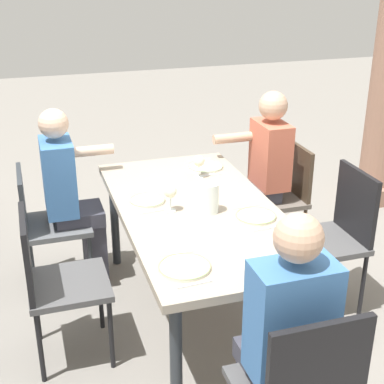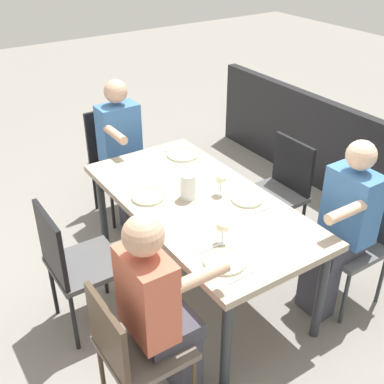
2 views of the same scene
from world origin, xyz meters
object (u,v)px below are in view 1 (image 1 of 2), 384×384
at_px(dining_table, 198,219).
at_px(diner_guest_third, 71,194).
at_px(diner_woman_green, 261,171).
at_px(diner_man_white, 283,337).
at_px(chair_west_south, 44,220).
at_px(plate_1, 147,200).
at_px(chair_west_north, 281,191).
at_px(chair_mid_south, 53,277).
at_px(chair_mid_north, 337,231).
at_px(water_pitcher, 210,199).
at_px(wine_glass_0, 199,162).
at_px(wine_glass_1, 170,192).
at_px(plate_0, 205,166).
at_px(plate_3, 185,267).
at_px(plate_2, 256,216).

xyz_separation_m(dining_table, diner_guest_third, (-0.66, -0.68, -0.02)).
relative_size(diner_woman_green, diner_man_white, 0.99).
relative_size(chair_west_south, diner_guest_third, 0.68).
bearing_deg(chair_west_south, diner_man_white, 25.84).
height_order(dining_table, plate_1, plate_1).
xyz_separation_m(chair_west_north, diner_man_white, (1.80, -0.87, 0.18)).
height_order(chair_mid_south, diner_man_white, diner_man_white).
distance_m(chair_mid_north, water_pitcher, 0.88).
height_order(wine_glass_0, wine_glass_1, wine_glass_1).
relative_size(dining_table, diner_woman_green, 1.43).
distance_m(plate_0, plate_3, 1.37).
bearing_deg(water_pitcher, dining_table, -144.38).
relative_size(plate_1, plate_3, 0.84).
height_order(chair_west_north, chair_mid_south, chair_mid_south).
height_order(diner_guest_third, water_pitcher, diner_guest_third).
distance_m(diner_woman_green, water_pitcher, 0.99).
bearing_deg(plate_2, chair_west_north, 145.64).
xyz_separation_m(chair_mid_south, plate_0, (-0.76, 1.13, 0.24)).
height_order(dining_table, wine_glass_0, wine_glass_0).
relative_size(chair_mid_north, wine_glass_0, 6.04).
distance_m(dining_table, chair_west_north, 1.11).
bearing_deg(diner_man_white, chair_mid_north, 139.44).
relative_size(plate_1, wine_glass_1, 1.33).
xyz_separation_m(chair_mid_south, diner_man_white, (1.02, 0.88, 0.15)).
bearing_deg(plate_0, chair_west_south, -91.17).
relative_size(chair_west_north, wine_glass_1, 5.29).
xyz_separation_m(dining_table, chair_mid_south, (0.13, -0.87, -0.17)).
distance_m(chair_west_north, plate_0, 0.67).
bearing_deg(chair_west_south, wine_glass_0, 80.03).
height_order(diner_guest_third, plate_1, diner_guest_third).
relative_size(chair_mid_south, wine_glass_0, 5.84).
bearing_deg(water_pitcher, diner_guest_third, -134.85).
distance_m(chair_mid_north, chair_mid_south, 1.75).
relative_size(dining_table, diner_guest_third, 1.43).
xyz_separation_m(chair_mid_north, plate_1, (-0.31, -1.14, 0.23)).
bearing_deg(plate_0, plate_2, 1.25).
relative_size(diner_guest_third, plate_3, 4.95).
distance_m(chair_west_south, wine_glass_0, 1.11).
relative_size(plate_1, plate_2, 0.93).
distance_m(chair_mid_south, plate_1, 0.73).
distance_m(diner_guest_third, plate_3, 1.36).
xyz_separation_m(chair_west_south, plate_0, (0.02, 1.13, 0.26)).
relative_size(dining_table, diner_man_white, 1.42).
height_order(chair_mid_south, plate_3, chair_mid_south).
xyz_separation_m(diner_woman_green, wine_glass_1, (0.64, -0.86, 0.20)).
bearing_deg(chair_mid_south, plate_0, 123.85).
xyz_separation_m(diner_man_white, plate_3, (-0.52, -0.28, 0.09)).
bearing_deg(diner_man_white, chair_west_north, 154.30).
relative_size(diner_woman_green, wine_glass_0, 8.17).
bearing_deg(plate_3, chair_mid_north, 113.69).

